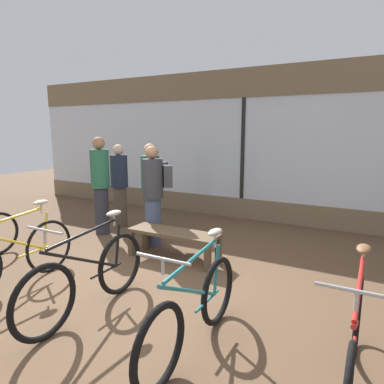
{
  "coord_description": "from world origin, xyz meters",
  "views": [
    {
      "loc": [
        2.58,
        -3.01,
        1.92
      ],
      "look_at": [
        0.0,
        1.71,
        0.95
      ],
      "focal_mm": 32.0,
      "sensor_mm": 36.0,
      "label": 1
    }
  ],
  "objects_px": {
    "bicycle_left": "(15,255)",
    "display_bench": "(173,236)",
    "bicycle_center": "(88,277)",
    "customer_by_window": "(154,193)",
    "customer_near_bench": "(119,184)",
    "bicycle_far_right": "(354,344)",
    "customer_near_rack": "(152,187)",
    "customer_mid_floor": "(101,183)",
    "bicycle_right": "(194,311)"
  },
  "relations": [
    {
      "from": "bicycle_far_right",
      "to": "customer_mid_floor",
      "type": "height_order",
      "value": "customer_mid_floor"
    },
    {
      "from": "bicycle_far_right",
      "to": "customer_near_bench",
      "type": "bearing_deg",
      "value": 148.86
    },
    {
      "from": "bicycle_right",
      "to": "customer_near_bench",
      "type": "height_order",
      "value": "customer_near_bench"
    },
    {
      "from": "bicycle_far_right",
      "to": "customer_near_bench",
      "type": "xyz_separation_m",
      "value": [
        -4.47,
        2.7,
        0.47
      ]
    },
    {
      "from": "bicycle_right",
      "to": "bicycle_left",
      "type": "bearing_deg",
      "value": 178.52
    },
    {
      "from": "customer_near_rack",
      "to": "customer_by_window",
      "type": "relative_size",
      "value": 1.01
    },
    {
      "from": "display_bench",
      "to": "customer_by_window",
      "type": "distance_m",
      "value": 0.91
    },
    {
      "from": "bicycle_center",
      "to": "customer_by_window",
      "type": "distance_m",
      "value": 2.29
    },
    {
      "from": "bicycle_left",
      "to": "bicycle_right",
      "type": "xyz_separation_m",
      "value": [
        2.55,
        -0.07,
        -0.03
      ]
    },
    {
      "from": "bicycle_left",
      "to": "display_bench",
      "type": "height_order",
      "value": "bicycle_left"
    },
    {
      "from": "customer_near_rack",
      "to": "customer_near_bench",
      "type": "height_order",
      "value": "customer_near_rack"
    },
    {
      "from": "customer_mid_floor",
      "to": "bicycle_right",
      "type": "bearing_deg",
      "value": -35.32
    },
    {
      "from": "bicycle_center",
      "to": "customer_near_bench",
      "type": "bearing_deg",
      "value": 124.64
    },
    {
      "from": "customer_by_window",
      "to": "customer_near_bench",
      "type": "bearing_deg",
      "value": 153.44
    },
    {
      "from": "bicycle_far_right",
      "to": "customer_near_rack",
      "type": "relative_size",
      "value": 1.05
    },
    {
      "from": "customer_near_rack",
      "to": "customer_mid_floor",
      "type": "height_order",
      "value": "customer_mid_floor"
    },
    {
      "from": "bicycle_far_right",
      "to": "customer_near_rack",
      "type": "xyz_separation_m",
      "value": [
        -3.53,
        2.49,
        0.52
      ]
    },
    {
      "from": "customer_near_rack",
      "to": "customer_by_window",
      "type": "bearing_deg",
      "value": -50.84
    },
    {
      "from": "customer_by_window",
      "to": "customer_near_bench",
      "type": "relative_size",
      "value": 1.01
    },
    {
      "from": "bicycle_far_right",
      "to": "display_bench",
      "type": "height_order",
      "value": "bicycle_far_right"
    },
    {
      "from": "customer_near_rack",
      "to": "customer_near_bench",
      "type": "xyz_separation_m",
      "value": [
        -0.93,
        0.21,
        -0.05
      ]
    },
    {
      "from": "bicycle_left",
      "to": "customer_mid_floor",
      "type": "relative_size",
      "value": 0.97
    },
    {
      "from": "customer_near_rack",
      "to": "customer_near_bench",
      "type": "bearing_deg",
      "value": 167.46
    },
    {
      "from": "bicycle_right",
      "to": "bicycle_far_right",
      "type": "relative_size",
      "value": 0.97
    },
    {
      "from": "bicycle_left",
      "to": "customer_by_window",
      "type": "distance_m",
      "value": 2.25
    },
    {
      "from": "bicycle_right",
      "to": "bicycle_far_right",
      "type": "distance_m",
      "value": 1.26
    },
    {
      "from": "bicycle_left",
      "to": "bicycle_far_right",
      "type": "bearing_deg",
      "value": 0.72
    },
    {
      "from": "customer_near_bench",
      "to": "bicycle_far_right",
      "type": "bearing_deg",
      "value": -31.14
    },
    {
      "from": "customer_near_bench",
      "to": "customer_mid_floor",
      "type": "bearing_deg",
      "value": -86.46
    },
    {
      "from": "customer_mid_floor",
      "to": "customer_by_window",
      "type": "bearing_deg",
      "value": -3.64
    },
    {
      "from": "customer_by_window",
      "to": "customer_near_bench",
      "type": "xyz_separation_m",
      "value": [
        -1.29,
        0.64,
        -0.04
      ]
    },
    {
      "from": "customer_by_window",
      "to": "bicycle_far_right",
      "type": "bearing_deg",
      "value": -32.88
    },
    {
      "from": "customer_near_bench",
      "to": "customer_by_window",
      "type": "bearing_deg",
      "value": -26.56
    },
    {
      "from": "bicycle_center",
      "to": "customer_mid_floor",
      "type": "distance_m",
      "value": 2.97
    },
    {
      "from": "bicycle_right",
      "to": "customer_by_window",
      "type": "bearing_deg",
      "value": 131.53
    },
    {
      "from": "customer_near_rack",
      "to": "customer_mid_floor",
      "type": "distance_m",
      "value": 0.97
    },
    {
      "from": "bicycle_right",
      "to": "bicycle_far_right",
      "type": "bearing_deg",
      "value": 5.15
    },
    {
      "from": "bicycle_right",
      "to": "customer_near_bench",
      "type": "xyz_separation_m",
      "value": [
        -3.21,
        2.81,
        0.49
      ]
    },
    {
      "from": "bicycle_left",
      "to": "display_bench",
      "type": "xyz_separation_m",
      "value": [
        1.24,
        1.71,
        -0.05
      ]
    },
    {
      "from": "bicycle_left",
      "to": "customer_by_window",
      "type": "xyz_separation_m",
      "value": [
        0.63,
        2.1,
        0.5
      ]
    },
    {
      "from": "bicycle_center",
      "to": "display_bench",
      "type": "distance_m",
      "value": 1.75
    },
    {
      "from": "bicycle_left",
      "to": "bicycle_far_right",
      "type": "height_order",
      "value": "bicycle_left"
    },
    {
      "from": "customer_near_rack",
      "to": "bicycle_left",
      "type": "bearing_deg",
      "value": -96.09
    },
    {
      "from": "customer_by_window",
      "to": "customer_mid_floor",
      "type": "relative_size",
      "value": 0.93
    },
    {
      "from": "customer_by_window",
      "to": "customer_mid_floor",
      "type": "xyz_separation_m",
      "value": [
        -1.25,
        0.08,
        0.05
      ]
    },
    {
      "from": "display_bench",
      "to": "customer_near_bench",
      "type": "height_order",
      "value": "customer_near_bench"
    },
    {
      "from": "customer_mid_floor",
      "to": "customer_near_bench",
      "type": "height_order",
      "value": "customer_mid_floor"
    },
    {
      "from": "bicycle_center",
      "to": "customer_by_window",
      "type": "xyz_separation_m",
      "value": [
        -0.64,
        2.14,
        0.51
      ]
    },
    {
      "from": "customer_near_rack",
      "to": "customer_mid_floor",
      "type": "bearing_deg",
      "value": -158.32
    },
    {
      "from": "bicycle_left",
      "to": "customer_near_bench",
      "type": "relative_size",
      "value": 1.06
    }
  ]
}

